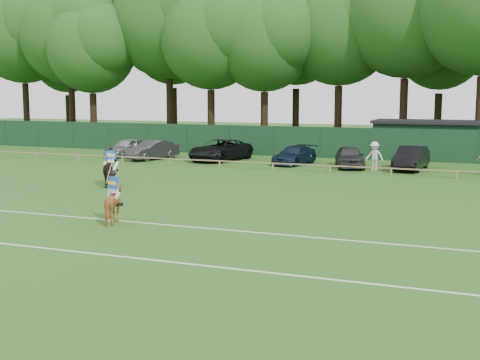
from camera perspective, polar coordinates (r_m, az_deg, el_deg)
The scene contains 17 objects.
ground at distance 26.50m, azimuth -3.40°, elevation -3.78°, with size 160.00×160.00×0.00m, color #1E4C14.
horse_dark at distance 36.97m, azimuth -11.38°, elevation 0.77°, with size 0.94×2.05×1.73m, color black.
horse_chestnut at distance 26.82m, azimuth -11.15°, elevation -2.06°, with size 1.27×1.43×1.58m, color brown.
sedan_silver at distance 53.76m, azimuth -9.94°, elevation 2.87°, with size 1.79×4.44×1.51m, color #A3A4A8.
sedan_grey at distance 51.07m, azimuth -7.80°, elevation 2.66°, with size 1.60×4.59×1.51m, color #2F2F31.
suv_black at distance 49.87m, azimuth -1.76°, elevation 2.68°, with size 2.73×5.92×1.65m, color black.
sedan_navy at distance 47.42m, azimuth 4.85°, elevation 2.21°, with size 1.89×4.65×1.35m, color #112037.
hatch_grey at distance 45.83m, azimuth 9.72°, elevation 2.05°, with size 1.84×4.57×1.56m, color #303033.
estate_black at distance 45.40m, azimuth 14.97°, elevation 1.88°, with size 1.71×4.89×1.61m, color black.
spectator_left at distance 44.61m, azimuth 11.87°, elevation 2.10°, with size 1.26×0.73×1.95m, color silver.
rider_dark at distance 36.87m, azimuth -11.41°, elevation 1.95°, with size 0.85×0.65×1.41m.
rider_chestnut at distance 26.70m, azimuth -11.22°, elevation -0.53°, with size 0.89×0.80×2.05m.
pitch_lines at distance 23.45m, azimuth -7.03°, elevation -5.35°, with size 60.00×5.10×0.01m.
pitch_rail at distance 43.22m, azimuth 6.72°, elevation 1.32°, with size 62.10×0.10×0.50m.
perimeter_fence at distance 51.85m, azimuth 9.31°, elevation 3.25°, with size 92.08×0.08×2.50m.
utility_shed at distance 53.88m, azimuth 16.26°, elevation 3.52°, with size 8.40×4.40×3.04m.
tree_row at distance 59.44m, azimuth 12.82°, elevation 2.53°, with size 96.00×12.00×21.00m, color #26561C, non-canonical shape.
Camera 1 is at (11.00, -23.51, 5.36)m, focal length 48.00 mm.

